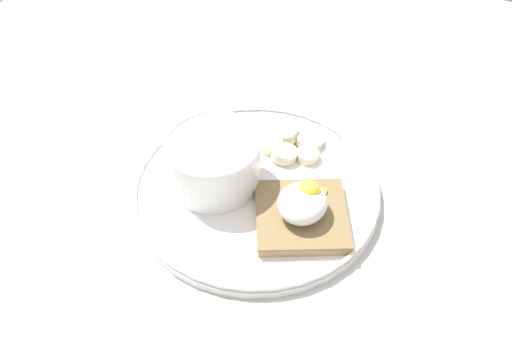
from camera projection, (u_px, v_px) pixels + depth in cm
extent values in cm
cube|color=beige|center=(256.00, 198.00, 69.43)|extent=(120.00, 120.00, 2.00)
cylinder|color=white|center=(256.00, 190.00, 68.34)|extent=(29.62, 29.62, 1.00)
torus|color=white|center=(256.00, 185.00, 67.76)|extent=(29.42, 29.42, 0.60)
cylinder|color=white|center=(214.00, 162.00, 66.56)|extent=(11.06, 11.06, 6.14)
torus|color=white|center=(212.00, 143.00, 64.34)|extent=(11.26, 11.26, 0.60)
cylinder|color=white|center=(214.00, 164.00, 66.77)|extent=(9.66, 9.66, 5.16)
ellipsoid|color=white|center=(213.00, 149.00, 65.05)|extent=(9.18, 9.18, 1.20)
ellipsoid|color=tan|center=(220.00, 140.00, 65.68)|extent=(1.31, 1.72, 0.66)
ellipsoid|color=tan|center=(202.00, 145.00, 64.99)|extent=(1.52, 1.85, 0.68)
ellipsoid|color=tan|center=(211.00, 147.00, 64.75)|extent=(1.57, 1.88, 0.69)
cube|color=olive|center=(301.00, 213.00, 63.58)|extent=(13.73, 13.73, 0.30)
cube|color=tan|center=(301.00, 216.00, 63.98)|extent=(13.46, 13.46, 1.31)
ellipsoid|color=white|center=(302.00, 203.00, 62.34)|extent=(5.92, 5.45, 3.23)
sphere|color=yellow|center=(309.00, 192.00, 62.33)|extent=(2.60, 2.60, 2.60)
ellipsoid|color=yellow|center=(321.00, 192.00, 65.40)|extent=(1.95, 1.57, 0.36)
cylinder|color=#F5F0C3|center=(270.00, 144.00, 72.40)|extent=(3.89, 3.89, 1.16)
cylinder|color=#BFBB98|center=(270.00, 140.00, 71.99)|extent=(0.70, 0.70, 0.12)
cylinder|color=#F9E9BF|center=(289.00, 135.00, 73.21)|extent=(3.68, 3.81, 1.91)
cylinder|color=#C2B695|center=(289.00, 131.00, 72.73)|extent=(0.65, 0.66, 0.23)
cylinder|color=beige|center=(310.00, 140.00, 72.82)|extent=(4.54, 4.59, 1.38)
cylinder|color=#B1AB8B|center=(310.00, 137.00, 72.46)|extent=(0.81, 0.82, 0.19)
cylinder|color=beige|center=(308.00, 155.00, 70.92)|extent=(3.93, 3.93, 1.17)
cylinder|color=#B8B389|center=(308.00, 152.00, 70.51)|extent=(0.71, 0.71, 0.13)
cylinder|color=#EEE7BD|center=(284.00, 154.00, 70.83)|extent=(4.68, 4.68, 1.77)
cylinder|color=#B9B493|center=(285.00, 150.00, 70.39)|extent=(0.83, 0.83, 0.22)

